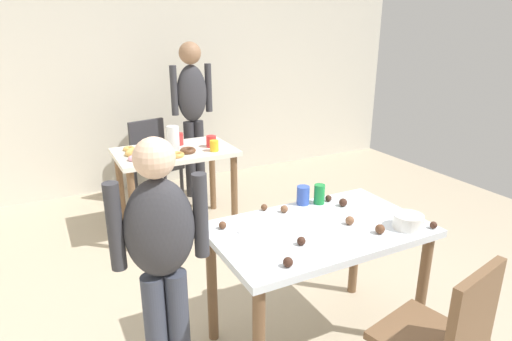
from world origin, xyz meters
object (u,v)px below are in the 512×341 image
chair_far_table (153,158)px  person_girl_near (162,253)px  person_adult_far (192,106)px  soda_can (319,194)px  dining_table_far (175,163)px  dining_table_near (318,244)px  chair_near_table (444,336)px  pitcher_far (173,139)px  mixing_bowl (408,221)px

chair_far_table → person_girl_near: person_girl_near is taller
person_adult_far → soda_can: person_adult_far is taller
dining_table_far → person_adult_far: size_ratio=0.62×
dining_table_far → person_girl_near: bearing=-108.9°
dining_table_near → chair_near_table: size_ratio=1.35×
dining_table_near → person_girl_near: 0.88m
chair_far_table → pitcher_far: (0.02, -0.70, 0.36)m
soda_can → pitcher_far: pitcher_far is taller
pitcher_far → dining_table_near: bearing=-81.7°
chair_far_table → soda_can: (0.47, -2.24, 0.31)m
pitcher_far → soda_can: bearing=-73.7°
person_adult_far → pitcher_far: 0.86m
chair_far_table → person_girl_near: size_ratio=0.64×
mixing_bowl → soda_can: 0.55m
dining_table_far → chair_near_table: chair_near_table is taller
chair_near_table → person_adult_far: 3.30m
dining_table_near → chair_far_table: 2.53m
soda_can → dining_table_near: bearing=-124.6°
mixing_bowl → pitcher_far: pitcher_far is taller
person_adult_far → mixing_bowl: size_ratio=10.09×
mixing_bowl → pitcher_far: 2.14m
chair_near_table → person_girl_near: (-1.04, 0.76, 0.30)m
dining_table_near → pitcher_far: size_ratio=5.34×
dining_table_far → chair_near_table: bearing=-80.7°
dining_table_near → person_girl_near: (-0.87, 0.03, 0.15)m
chair_near_table → soda_can: bearing=89.0°
dining_table_near → chair_near_table: bearing=-76.9°
chair_near_table → chair_far_table: (-0.45, 3.24, 0.00)m
chair_far_table → mixing_bowl: 2.84m
person_girl_near → chair_far_table: bearing=76.7°
chair_far_table → person_adult_far: 0.67m
pitcher_far → chair_near_table: bearing=-80.3°
dining_table_far → person_adult_far: 0.90m
person_adult_far → soda_can: 2.27m
soda_can → mixing_bowl: bearing=-64.7°
chair_near_table → chair_far_table: bearing=97.9°
person_girl_near → dining_table_near: bearing=-1.9°
dining_table_far → chair_near_table: (0.42, -2.56, -0.13)m
dining_table_far → pitcher_far: size_ratio=4.62×
mixing_bowl → chair_far_table: bearing=104.4°
chair_far_table → pitcher_far: pitcher_far is taller
dining_table_near → mixing_bowl: size_ratio=7.26×
person_girl_near → pitcher_far: bearing=71.2°
dining_table_near → pitcher_far: 1.84m
person_girl_near → mixing_bowl: bearing=-11.3°
dining_table_near → chair_far_table: (-0.28, 2.51, -0.15)m
chair_near_table → soda_can: (0.02, 1.00, 0.31)m
dining_table_near → soda_can: soda_can is taller
dining_table_near → person_adult_far: 2.56m
person_adult_far → mixing_bowl: (0.25, -2.76, -0.20)m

